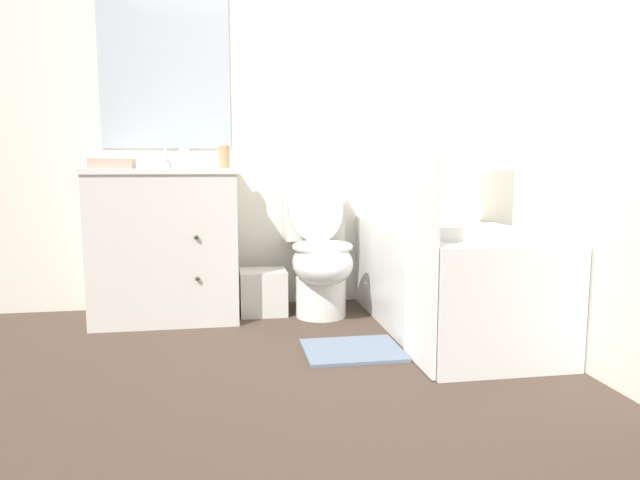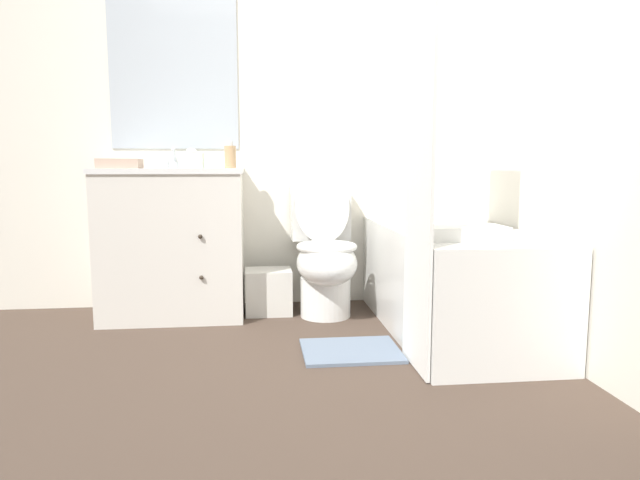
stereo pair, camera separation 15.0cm
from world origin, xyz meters
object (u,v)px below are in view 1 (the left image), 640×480
(wastebasket, at_px, (263,292))
(soap_dispenser, at_px, (224,156))
(sink_faucet, at_px, (167,162))
(toilet, at_px, (320,255))
(bath_towel_folded, at_px, (466,232))
(bathtub, at_px, (447,278))
(hand_towel_folded, at_px, (112,164))
(tissue_box, at_px, (185,160))
(vanity_cabinet, at_px, (167,242))
(bath_mat, at_px, (352,350))

(wastebasket, bearing_deg, soap_dispenser, 166.23)
(sink_faucet, xyz_separation_m, wastebasket, (0.55, -0.19, -0.77))
(toilet, height_order, bath_towel_folded, toilet)
(bathtub, distance_m, hand_towel_folded, 1.92)
(hand_towel_folded, xyz_separation_m, bath_towel_folded, (1.68, -0.83, -0.31))
(sink_faucet, height_order, bathtub, sink_faucet)
(tissue_box, bearing_deg, soap_dispenser, -3.38)
(sink_faucet, height_order, toilet, sink_faucet)
(wastebasket, height_order, hand_towel_folded, hand_towel_folded)
(vanity_cabinet, distance_m, bathtub, 1.60)
(vanity_cabinet, distance_m, bath_towel_folded, 1.71)
(tissue_box, bearing_deg, bath_mat, -46.13)
(wastebasket, bearing_deg, tissue_box, 171.48)
(wastebasket, bearing_deg, bath_towel_folded, -47.42)
(soap_dispenser, bearing_deg, toilet, -12.83)
(vanity_cabinet, relative_size, sink_faucet, 6.15)
(wastebasket, height_order, soap_dispenser, soap_dispenser)
(vanity_cabinet, relative_size, wastebasket, 3.17)
(vanity_cabinet, relative_size, bathtub, 0.58)
(bath_towel_folded, bearing_deg, toilet, 121.46)
(vanity_cabinet, relative_size, hand_towel_folded, 3.85)
(toilet, relative_size, bath_mat, 1.85)
(bathtub, height_order, tissue_box, tissue_box)
(toilet, height_order, hand_towel_folded, hand_towel_folded)
(wastebasket, relative_size, bath_mat, 0.59)
(hand_towel_folded, bearing_deg, toilet, 1.74)
(wastebasket, distance_m, bath_mat, 0.87)
(bathtub, xyz_separation_m, bath_towel_folded, (-0.10, -0.46, 0.31))
(tissue_box, height_order, soap_dispenser, soap_dispenser)
(sink_faucet, relative_size, soap_dispenser, 0.88)
(hand_towel_folded, height_order, bath_mat, hand_towel_folded)
(sink_faucet, bearing_deg, toilet, -16.67)
(hand_towel_folded, relative_size, bath_mat, 0.49)
(sink_faucet, distance_m, wastebasket, 0.97)
(sink_faucet, bearing_deg, bathtub, -24.02)
(tissue_box, distance_m, hand_towel_folded, 0.41)
(vanity_cabinet, height_order, tissue_box, tissue_box)
(toilet, xyz_separation_m, bath_mat, (0.04, -0.71, -0.35))
(toilet, distance_m, hand_towel_folded, 1.27)
(bath_mat, bearing_deg, sink_faucet, 133.57)
(sink_faucet, xyz_separation_m, bathtub, (1.52, -0.68, -0.63))
(soap_dispenser, height_order, hand_towel_folded, soap_dispenser)
(vanity_cabinet, xyz_separation_m, toilet, (0.89, -0.08, -0.09))
(sink_faucet, height_order, wastebasket, sink_faucet)
(sink_faucet, relative_size, wastebasket, 0.51)
(vanity_cabinet, height_order, toilet, vanity_cabinet)
(vanity_cabinet, bearing_deg, bath_mat, -40.35)
(wastebasket, xyz_separation_m, soap_dispenser, (-0.22, 0.05, 0.81))
(bathtub, height_order, hand_towel_folded, hand_towel_folded)
(vanity_cabinet, xyz_separation_m, wastebasket, (0.55, -0.01, -0.31))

